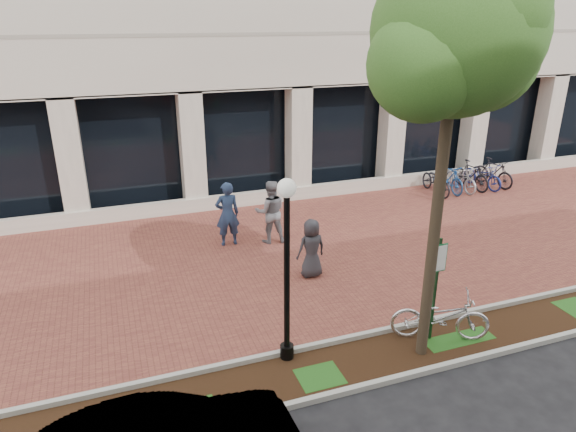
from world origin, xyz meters
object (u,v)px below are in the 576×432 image
object	(u,v)px
pedestrian_left	(227,214)
bollard	(438,188)
parking_sign	(437,277)
bike_rack_cluster	(465,177)
lamppost	(287,262)
pedestrian_right	(311,248)
street_tree	(457,43)
pedestrian_mid	(270,212)
locked_bicycle	(440,316)

from	to	relation	value
pedestrian_left	bollard	world-z (taller)	pedestrian_left
parking_sign	bike_rack_cluster	size ratio (longest dim) A/B	0.66
parking_sign	lamppost	xyz separation A→B (m)	(-3.14, 0.44, 0.66)
parking_sign	pedestrian_left	distance (m)	7.01
parking_sign	pedestrian_right	size ratio (longest dim) A/B	1.48
street_tree	pedestrian_mid	bearing A→B (deg)	101.04
bollard	bike_rack_cluster	xyz separation A→B (m)	(1.82, 0.79, 0.04)
locked_bicycle	pedestrian_right	world-z (taller)	pedestrian_right
pedestrian_left	bike_rack_cluster	size ratio (longest dim) A/B	0.56
pedestrian_left	pedestrian_mid	bearing A→B (deg)	171.62
lamppost	pedestrian_right	bearing A→B (deg)	60.10
lamppost	pedestrian_right	distance (m)	3.89
pedestrian_mid	pedestrian_right	distance (m)	2.55
street_tree	locked_bicycle	size ratio (longest dim) A/B	3.69
pedestrian_left	bike_rack_cluster	world-z (taller)	pedestrian_left
pedestrian_right	pedestrian_mid	bearing A→B (deg)	-87.58
pedestrian_left	bike_rack_cluster	distance (m)	10.44
pedestrian_mid	bike_rack_cluster	world-z (taller)	pedestrian_mid
lamppost	locked_bicycle	world-z (taller)	lamppost
lamppost	bike_rack_cluster	xyz separation A→B (m)	(10.43, 7.93, -1.64)
locked_bicycle	pedestrian_left	xyz separation A→B (m)	(-3.13, 6.36, 0.45)
parking_sign	street_tree	xyz separation A→B (m)	(-0.40, -0.32, 4.60)
pedestrian_right	bike_rack_cluster	world-z (taller)	pedestrian_right
pedestrian_right	pedestrian_left	bearing A→B (deg)	-64.49
pedestrian_mid	parking_sign	bearing A→B (deg)	114.79
locked_bicycle	pedestrian_right	distance (m)	3.93
lamppost	pedestrian_mid	distance (m)	5.98
parking_sign	pedestrian_right	distance (m)	3.90
pedestrian_left	pedestrian_mid	world-z (taller)	pedestrian_left
locked_bicycle	bike_rack_cluster	world-z (taller)	bike_rack_cluster
pedestrian_right	street_tree	bearing A→B (deg)	98.37
pedestrian_left	lamppost	bearing A→B (deg)	89.52
locked_bicycle	pedestrian_mid	bearing A→B (deg)	41.35
pedestrian_left	bollard	distance (m)	8.52
pedestrian_left	pedestrian_mid	distance (m)	1.31
bike_rack_cluster	bollard	bearing A→B (deg)	-159.26
lamppost	pedestrian_mid	world-z (taller)	lamppost
lamppost	street_tree	size ratio (longest dim) A/B	0.50
lamppost	pedestrian_right	size ratio (longest dim) A/B	2.37
pedestrian_left	bike_rack_cluster	xyz separation A→B (m)	(10.23, 2.03, -0.46)
pedestrian_left	bollard	bearing A→B (deg)	-170.12
pedestrian_mid	locked_bicycle	bearing A→B (deg)	116.30
pedestrian_right	bollard	size ratio (longest dim) A/B	1.63
pedestrian_right	bollard	bearing A→B (deg)	-154.59
pedestrian_mid	bollard	bearing A→B (deg)	-158.73
parking_sign	pedestrian_mid	size ratio (longest dim) A/B	1.21
locked_bicycle	pedestrian_right	size ratio (longest dim) A/B	1.29
parking_sign	bollard	xyz separation A→B (m)	(5.47, 7.58, -1.02)
pedestrian_mid	bollard	size ratio (longest dim) A/B	1.98
bollard	pedestrian_mid	bearing A→B (deg)	-168.36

